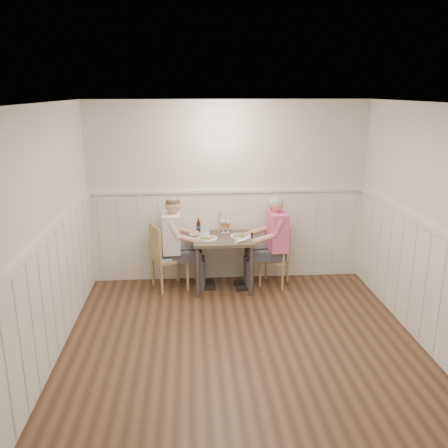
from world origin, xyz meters
name	(u,v)px	position (x,y,z in m)	size (l,w,h in m)	color
ground_plane	(245,357)	(0.00, 0.00, 0.00)	(4.50, 4.50, 0.00)	#42291C
room_shell	(247,218)	(0.00, 0.00, 1.52)	(4.04, 4.54, 2.60)	silver
wainscot	(239,272)	(0.00, 0.69, 0.69)	(4.00, 4.49, 1.34)	white
dining_table	(223,245)	(-0.10, 1.84, 0.64)	(0.82, 0.70, 0.75)	#493E2E
chair_right	(278,256)	(0.69, 1.89, 0.44)	(0.50, 0.50, 0.81)	#9D7E55
chair_left	(166,254)	(-0.91, 1.87, 0.51)	(0.58, 0.58, 0.94)	#9D7E55
man_in_pink	(274,249)	(0.61, 1.85, 0.56)	(0.64, 0.45, 1.34)	#3F3F47
diner_cream	(175,250)	(-0.77, 1.87, 0.56)	(0.62, 0.43, 1.35)	#3F3F47
plate_man	(240,236)	(0.13, 1.83, 0.77)	(0.29, 0.29, 0.07)	white
plate_diner	(207,238)	(-0.33, 1.77, 0.77)	(0.27, 0.27, 0.07)	white
beer_glass_a	(228,225)	(-0.02, 2.06, 0.87)	(0.07, 0.07, 0.18)	silver
beer_glass_b	(223,224)	(-0.09, 2.04, 0.88)	(0.08, 0.08, 0.19)	silver
beer_bottle	(199,226)	(-0.44, 2.11, 0.84)	(0.06, 0.06, 0.21)	black
rolled_napkin	(241,241)	(0.12, 1.60, 0.77)	(0.18, 0.15, 0.04)	white
grass_vase	(218,221)	(-0.15, 2.15, 0.90)	(0.04, 0.04, 0.33)	silver
gingham_mat	(199,233)	(-0.43, 2.08, 0.75)	(0.32, 0.27, 0.01)	#4E74B6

